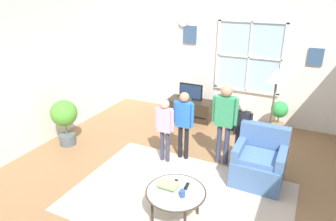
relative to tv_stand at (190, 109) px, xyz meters
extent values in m
cube|color=olive|center=(0.69, -2.60, -0.24)|extent=(6.25, 6.83, 0.02)
cube|color=silver|center=(0.69, 0.57, 1.16)|extent=(5.65, 0.12, 2.78)
cube|color=silver|center=(1.13, 0.50, 1.24)|extent=(1.39, 0.02, 1.51)
cube|color=white|center=(1.13, 0.48, 2.00)|extent=(1.45, 0.04, 0.06)
cube|color=white|center=(1.13, 0.48, 0.48)|extent=(1.45, 0.04, 0.06)
cube|color=white|center=(0.44, 0.48, 1.24)|extent=(0.06, 0.04, 1.51)
cube|color=white|center=(1.83, 0.48, 1.24)|extent=(0.06, 0.04, 1.51)
cube|color=white|center=(1.13, 0.48, 1.24)|extent=(0.03, 0.04, 1.51)
cube|color=white|center=(1.13, 0.48, 1.24)|extent=(1.39, 0.04, 0.03)
cube|color=#38567A|center=(-0.26, 0.49, 1.63)|extent=(0.32, 0.03, 0.40)
cube|color=#38567A|center=(2.43, 0.49, 1.37)|extent=(0.28, 0.03, 0.34)
cylinder|color=silver|center=(-0.41, 0.48, 1.93)|extent=(0.24, 0.04, 0.24)
cube|color=silver|center=(-2.20, -2.60, 1.16)|extent=(0.12, 6.23, 2.78)
cube|color=#C6B29E|center=(0.96, -2.75, -0.22)|extent=(3.14, 2.18, 0.01)
cube|color=#2D2319|center=(0.00, 0.00, 0.00)|extent=(1.03, 0.45, 0.46)
cube|color=black|center=(0.00, -0.23, -0.07)|extent=(0.93, 0.02, 0.02)
cylinder|color=#4C4C4C|center=(0.00, 0.00, 0.25)|extent=(0.08, 0.08, 0.05)
cube|color=black|center=(0.00, 0.00, 0.44)|extent=(0.55, 0.05, 0.36)
cube|color=navy|center=(0.00, -0.03, 0.44)|extent=(0.51, 0.01, 0.32)
cube|color=#476B9E|center=(1.90, -1.86, -0.02)|extent=(0.76, 0.72, 0.42)
cube|color=#476B9E|center=(1.90, -1.56, 0.42)|extent=(0.76, 0.16, 0.45)
cube|color=#476B9E|center=(1.58, -1.86, 0.29)|extent=(0.12, 0.65, 0.20)
cube|color=#476B9E|center=(2.22, -1.86, 0.29)|extent=(0.12, 0.65, 0.20)
cube|color=#4D73AA|center=(1.90, -1.91, 0.23)|extent=(0.61, 0.50, 0.08)
cylinder|color=#99B2B7|center=(1.09, -3.20, 0.22)|extent=(0.76, 0.76, 0.02)
torus|color=#3F3328|center=(1.09, -3.20, 0.22)|extent=(0.79, 0.79, 0.02)
cylinder|color=#33281E|center=(0.87, -2.98, -0.01)|extent=(0.04, 0.04, 0.44)
cylinder|color=#33281E|center=(1.32, -2.98, -0.01)|extent=(0.04, 0.04, 0.44)
cylinder|color=#33281E|center=(0.87, -3.43, -0.01)|extent=(0.04, 0.04, 0.44)
cube|color=#4B5C3F|center=(0.96, -3.15, 0.24)|extent=(0.20, 0.19, 0.02)
cube|color=#A9CA6D|center=(0.96, -3.15, 0.26)|extent=(0.26, 0.18, 0.02)
cylinder|color=#334C8C|center=(1.21, -3.26, 0.27)|extent=(0.07, 0.07, 0.09)
cube|color=black|center=(1.01, -3.06, 0.24)|extent=(0.05, 0.14, 0.02)
cube|color=black|center=(1.18, -3.06, 0.24)|extent=(0.05, 0.14, 0.02)
cylinder|color=black|center=(0.50, -1.71, 0.09)|extent=(0.08, 0.08, 0.63)
cylinder|color=black|center=(0.62, -1.71, 0.09)|extent=(0.08, 0.08, 0.63)
cube|color=blue|center=(0.56, -1.71, 0.63)|extent=(0.27, 0.14, 0.45)
sphere|color=#A87A5B|center=(0.56, -1.71, 0.94)|extent=(0.17, 0.17, 0.17)
cylinder|color=blue|center=(0.40, -1.73, 0.65)|extent=(0.06, 0.06, 0.40)
cylinder|color=blue|center=(0.72, -1.73, 0.65)|extent=(0.06, 0.06, 0.40)
cylinder|color=#333851|center=(1.45, -1.45, 0.06)|extent=(0.07, 0.07, 0.57)
cylinder|color=#333851|center=(1.55, -1.45, 0.06)|extent=(0.07, 0.07, 0.57)
cube|color=black|center=(1.50, -1.45, 0.55)|extent=(0.25, 0.13, 0.41)
sphere|color=beige|center=(1.50, -1.45, 0.83)|extent=(0.16, 0.16, 0.16)
cylinder|color=black|center=(1.35, -1.47, 0.57)|extent=(0.05, 0.05, 0.37)
cylinder|color=black|center=(1.65, -1.47, 0.57)|extent=(0.05, 0.05, 0.37)
cylinder|color=#333851|center=(0.25, -1.94, 0.07)|extent=(0.07, 0.07, 0.59)
cylinder|color=#333851|center=(0.36, -1.94, 0.07)|extent=(0.07, 0.07, 0.59)
cube|color=#DB9EBC|center=(0.31, -1.94, 0.57)|extent=(0.25, 0.13, 0.42)
sphere|color=#D8AD8C|center=(0.31, -1.94, 0.85)|extent=(0.16, 0.16, 0.16)
cylinder|color=#DB9EBC|center=(0.16, -1.96, 0.59)|extent=(0.05, 0.05, 0.37)
cylinder|color=#DB9EBC|center=(0.46, -1.96, 0.59)|extent=(0.05, 0.05, 0.37)
cylinder|color=#333851|center=(1.16, -1.56, 0.13)|extent=(0.09, 0.09, 0.72)
cylinder|color=#333851|center=(1.30, -1.56, 0.13)|extent=(0.09, 0.09, 0.72)
cube|color=#338C59|center=(1.23, -1.56, 0.75)|extent=(0.31, 0.16, 0.51)
sphere|color=#A87A5B|center=(1.23, -1.56, 1.11)|extent=(0.20, 0.20, 0.20)
cylinder|color=#338C59|center=(1.05, -1.58, 0.78)|extent=(0.07, 0.07, 0.46)
cylinder|color=#338C59|center=(1.41, -1.58, 0.78)|extent=(0.07, 0.07, 0.46)
cylinder|color=#9E6B4C|center=(1.94, 0.15, -0.13)|extent=(0.28, 0.28, 0.20)
cylinder|color=#4C7238|center=(1.94, 0.15, 0.04)|extent=(0.02, 0.02, 0.14)
sphere|color=green|center=(1.94, 0.15, 0.29)|extent=(0.35, 0.35, 0.35)
cylinder|color=#4C565B|center=(-1.69, -2.24, -0.12)|extent=(0.31, 0.31, 0.21)
cylinder|color=#4C7238|center=(-1.69, -2.24, 0.08)|extent=(0.02, 0.02, 0.20)
sphere|color=#4A9231|center=(-1.69, -2.24, 0.44)|extent=(0.50, 0.50, 0.50)
cylinder|color=black|center=(1.93, -1.22, -0.21)|extent=(0.26, 0.26, 0.03)
cylinder|color=brown|center=(1.93, -1.22, 0.52)|extent=(0.03, 0.03, 1.51)
cone|color=beige|center=(1.93, -1.22, 1.38)|extent=(0.32, 0.32, 0.22)
camera|label=1|loc=(2.39, -6.10, 2.65)|focal=32.24mm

